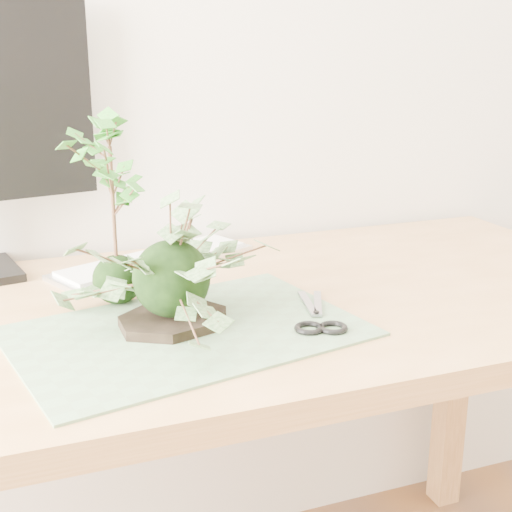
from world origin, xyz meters
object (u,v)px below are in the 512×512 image
(desk, at_px, (194,356))
(keyboard, at_px, (155,260))
(ivy_kokedama, at_px, (170,243))
(maple_kokedama, at_px, (110,159))

(desk, distance_m, keyboard, 0.26)
(ivy_kokedama, height_order, keyboard, ivy_kokedama)
(keyboard, bearing_deg, desk, -111.41)
(desk, bearing_deg, maple_kokedama, 153.75)
(keyboard, bearing_deg, ivy_kokedama, -121.08)
(desk, relative_size, ivy_kokedama, 3.84)
(desk, bearing_deg, keyboard, 91.56)
(desk, relative_size, keyboard, 3.85)
(desk, height_order, keyboard, keyboard)
(desk, height_order, ivy_kokedama, ivy_kokedama)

